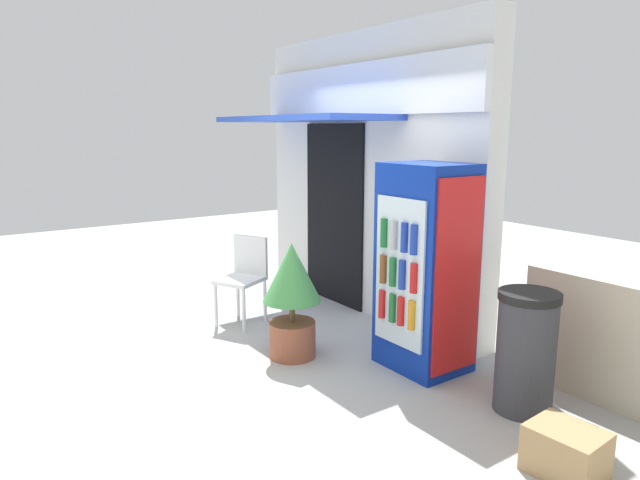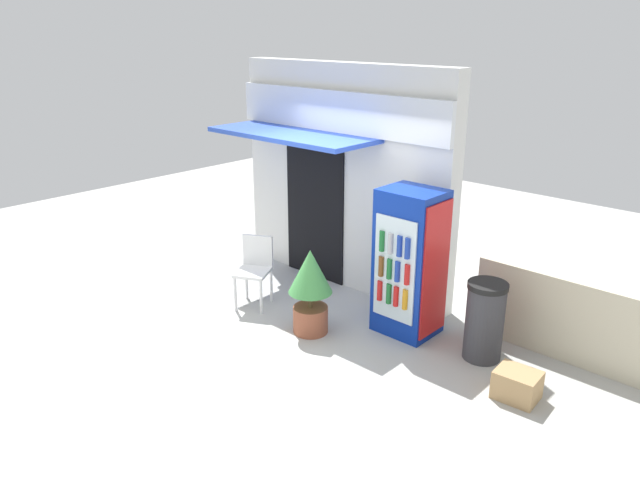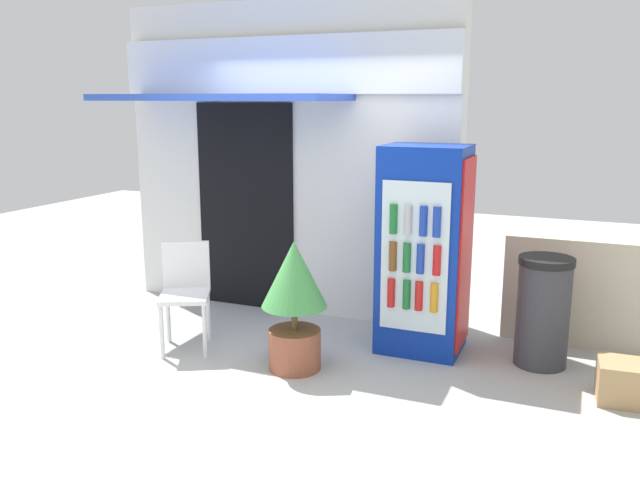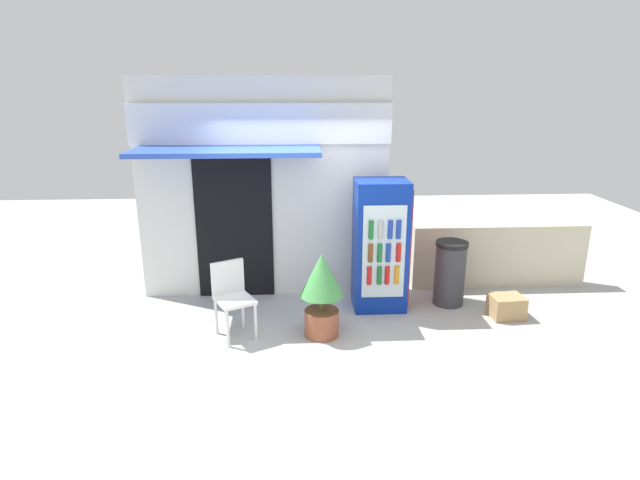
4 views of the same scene
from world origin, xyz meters
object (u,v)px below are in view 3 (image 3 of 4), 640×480
potted_plant_near_shop (294,296)px  cardboard_box (628,382)px  drink_cooler (424,250)px  plastic_chair (185,287)px  trash_bin (543,311)px

potted_plant_near_shop → cardboard_box: size_ratio=2.52×
drink_cooler → cardboard_box: 1.82m
plastic_chair → potted_plant_near_shop: 1.08m
drink_cooler → potted_plant_near_shop: size_ratio=1.68×
cardboard_box → drink_cooler: bearing=165.1°
plastic_chair → potted_plant_near_shop: size_ratio=0.87×
trash_bin → cardboard_box: trash_bin is taller
drink_cooler → trash_bin: (0.98, 0.04, -0.43)m
drink_cooler → trash_bin: size_ratio=1.95×
plastic_chair → trash_bin: (2.88, 0.76, -0.08)m
drink_cooler → potted_plant_near_shop: (-0.83, -0.81, -0.27)m
potted_plant_near_shop → trash_bin: 2.00m
drink_cooler → potted_plant_near_shop: drink_cooler is taller
plastic_chair → potted_plant_near_shop: potted_plant_near_shop is taller
drink_cooler → plastic_chair: (-1.90, -0.72, -0.34)m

